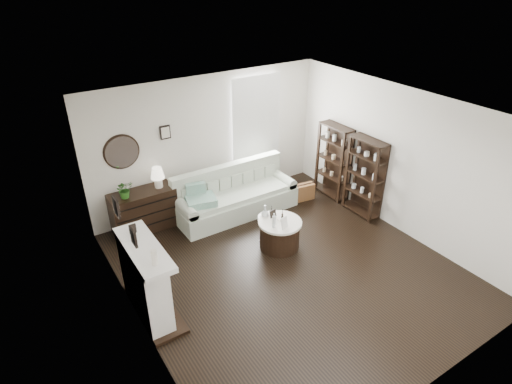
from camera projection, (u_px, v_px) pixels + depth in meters
room at (241, 124)px, 8.79m from camera, size 5.50×5.50×5.50m
fireplace at (146, 283)px, 6.08m from camera, size 0.50×1.40×1.84m
shelf_unit_far at (334, 161)px, 9.09m from camera, size 0.30×0.80×1.60m
shelf_unit_near at (365, 177)px, 8.43m from camera, size 0.30×0.80×1.60m
sofa at (235, 198)px, 8.69m from camera, size 2.48×0.86×0.96m
quilt at (201, 201)px, 8.09m from camera, size 0.64×0.56×0.14m
suitcase at (302, 192)px, 9.17m from camera, size 0.56×0.25×0.36m
dresser at (144, 210)px, 8.10m from camera, size 1.20×0.52×0.80m
table_lamp at (158, 177)px, 7.97m from camera, size 0.31×0.31×0.41m
potted_plant at (125, 189)px, 7.64m from camera, size 0.31×0.27×0.33m
drum_table at (280, 234)px, 7.63m from camera, size 0.77×0.77×0.54m
pedestal_table at (269, 219)px, 7.75m from camera, size 0.41×0.41×0.49m
eiffel_drum at (282, 215)px, 7.54m from camera, size 0.13×0.13×0.17m
bottle_drum at (274, 220)px, 7.28m from camera, size 0.06×0.06×0.27m
card_frame_drum at (284, 223)px, 7.29m from camera, size 0.16×0.10×0.20m
eiffel_ped at (272, 211)px, 7.75m from camera, size 0.12×0.12×0.16m
flask_ped at (265, 211)px, 7.65m from camera, size 0.14×0.14×0.25m
card_frame_ped at (273, 215)px, 7.62m from camera, size 0.14×0.07×0.18m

